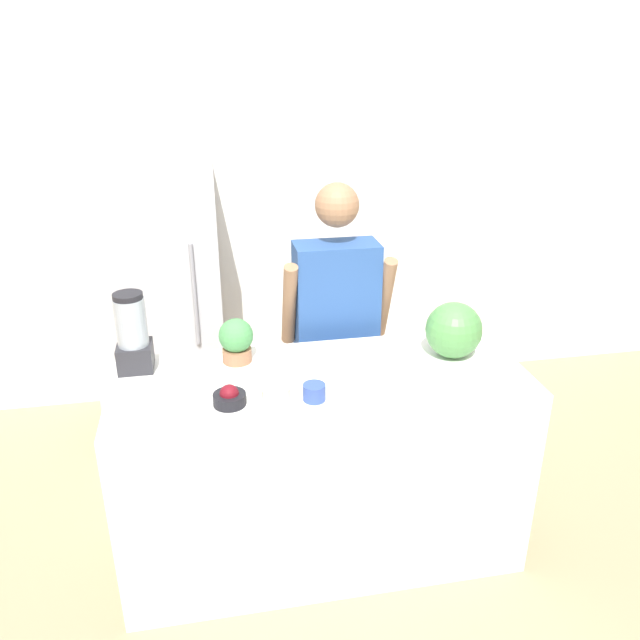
% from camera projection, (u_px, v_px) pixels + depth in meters
% --- Properties ---
extents(ground_plane, '(14.00, 14.00, 0.00)m').
position_uv_depth(ground_plane, '(336.00, 600.00, 2.78)').
color(ground_plane, tan).
extents(wall_back, '(8.00, 0.06, 2.60)m').
position_uv_depth(wall_back, '(273.00, 208.00, 4.09)').
color(wall_back, white).
rests_on(wall_back, ground_plane).
extents(counter_island, '(1.81, 0.70, 0.95)m').
position_uv_depth(counter_island, '(321.00, 466.00, 2.90)').
color(counter_island, white).
rests_on(counter_island, ground_plane).
extents(refrigerator, '(0.73, 0.71, 1.68)m').
position_uv_depth(refrigerator, '(160.00, 303.00, 3.79)').
color(refrigerator, '#B7B7BC').
rests_on(refrigerator, ground_plane).
extents(person, '(0.57, 0.27, 1.67)m').
position_uv_depth(person, '(336.00, 338.00, 3.29)').
color(person, gray).
rests_on(person, ground_plane).
extents(cutting_board, '(0.36, 0.25, 0.01)m').
position_uv_depth(cutting_board, '(447.00, 356.00, 2.87)').
color(cutting_board, white).
rests_on(cutting_board, counter_island).
extents(watermelon, '(0.26, 0.26, 0.26)m').
position_uv_depth(watermelon, '(454.00, 330.00, 2.81)').
color(watermelon, '#4C8C47').
rests_on(watermelon, cutting_board).
extents(bowl_cherries, '(0.13, 0.13, 0.09)m').
position_uv_depth(bowl_cherries, '(229.00, 397.00, 2.48)').
color(bowl_cherries, black).
rests_on(bowl_cherries, counter_island).
extents(bowl_cream, '(0.11, 0.11, 0.12)m').
position_uv_depth(bowl_cream, '(276.00, 392.00, 2.47)').
color(bowl_cream, beige).
rests_on(bowl_cream, counter_island).
extents(bowl_small_blue, '(0.09, 0.09, 0.07)m').
position_uv_depth(bowl_small_blue, '(314.00, 392.00, 2.51)').
color(bowl_small_blue, '#334C9E').
rests_on(bowl_small_blue, counter_island).
extents(blender, '(0.15, 0.15, 0.36)m').
position_uv_depth(blender, '(133.00, 334.00, 2.71)').
color(blender, '#28282D').
rests_on(blender, counter_island).
extents(potted_plant, '(0.16, 0.16, 0.21)m').
position_uv_depth(potted_plant, '(236.00, 340.00, 2.80)').
color(potted_plant, '#996647').
rests_on(potted_plant, counter_island).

